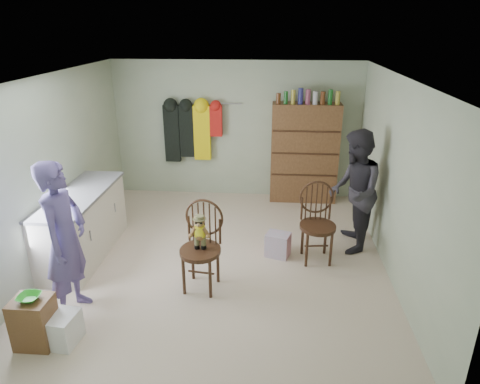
# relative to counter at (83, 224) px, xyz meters

# --- Properties ---
(ground_plane) EXTENTS (5.00, 5.00, 0.00)m
(ground_plane) POSITION_rel_counter_xyz_m (1.95, 0.00, -0.47)
(ground_plane) COLOR beige
(ground_plane) RESTS_ON ground
(room_walls) EXTENTS (5.00, 5.00, 5.00)m
(room_walls) POSITION_rel_counter_xyz_m (1.95, 0.53, 1.11)
(room_walls) COLOR #B1BE9F
(room_walls) RESTS_ON ground
(counter) EXTENTS (0.64, 1.86, 0.94)m
(counter) POSITION_rel_counter_xyz_m (0.00, 0.00, 0.00)
(counter) COLOR silver
(counter) RESTS_ON ground
(stool) EXTENTS (0.38, 0.32, 0.54)m
(stool) POSITION_rel_counter_xyz_m (0.26, -1.83, -0.20)
(stool) COLOR brown
(stool) RESTS_ON ground
(bowl) EXTENTS (0.22, 0.22, 0.05)m
(bowl) POSITION_rel_counter_xyz_m (0.26, -1.83, 0.10)
(bowl) COLOR green
(bowl) RESTS_ON stool
(plastic_tub) EXTENTS (0.39, 0.37, 0.34)m
(plastic_tub) POSITION_rel_counter_xyz_m (0.49, -1.79, -0.30)
(plastic_tub) COLOR white
(plastic_tub) RESTS_ON ground
(chair_front) EXTENTS (0.57, 0.57, 1.13)m
(chair_front) POSITION_rel_counter_xyz_m (1.80, -0.65, 0.18)
(chair_front) COLOR #3F2516
(chair_front) RESTS_ON ground
(chair_far) EXTENTS (0.55, 0.55, 1.11)m
(chair_far) POSITION_rel_counter_xyz_m (3.26, 0.16, 0.12)
(chair_far) COLOR #3F2516
(chair_far) RESTS_ON ground
(striped_bag) EXTENTS (0.39, 0.34, 0.34)m
(striped_bag) POSITION_rel_counter_xyz_m (2.74, 0.17, -0.30)
(striped_bag) COLOR #E5727E
(striped_bag) RESTS_ON ground
(person_left) EXTENTS (0.44, 0.67, 1.82)m
(person_left) POSITION_rel_counter_xyz_m (0.41, -1.25, 0.44)
(person_left) COLOR #594C8B
(person_left) RESTS_ON ground
(person_right) EXTENTS (0.74, 0.91, 1.77)m
(person_right) POSITION_rel_counter_xyz_m (3.79, 0.50, 0.41)
(person_right) COLOR #2D2B33
(person_right) RESTS_ON ground
(dresser) EXTENTS (1.20, 0.39, 2.07)m
(dresser) POSITION_rel_counter_xyz_m (3.20, 2.30, 0.44)
(dresser) COLOR brown
(dresser) RESTS_ON ground
(coat_rack) EXTENTS (1.42, 0.12, 1.09)m
(coat_rack) POSITION_rel_counter_xyz_m (1.12, 2.38, 0.78)
(coat_rack) COLOR #99999E
(coat_rack) RESTS_ON ground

